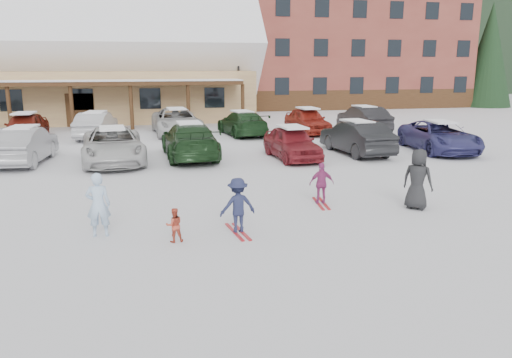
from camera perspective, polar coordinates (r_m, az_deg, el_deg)
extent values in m
plane|color=silver|center=(12.94, -0.38, -5.36)|extent=(160.00, 160.00, 0.00)
cube|color=tan|center=(40.63, -21.49, 8.88)|extent=(28.00, 10.00, 3.60)
cube|color=#422814|center=(34.48, -23.27, 9.99)|extent=(25.20, 2.60, 0.25)
cube|color=white|center=(40.59, -21.94, 14.14)|extent=(29.12, 9.69, 9.69)
cube|color=brown|center=(53.37, 8.56, 14.90)|extent=(24.00, 14.00, 12.00)
cube|color=brown|center=(50.12, -8.83, 13.31)|extent=(7.00, 12.60, 9.00)
cube|color=#422814|center=(46.97, 11.33, 8.85)|extent=(24.00, 0.10, 1.80)
cylinder|color=black|center=(37.42, -2.01, 11.67)|extent=(0.16, 0.16, 6.45)
cube|color=black|center=(37.50, -2.05, 16.79)|extent=(0.50, 0.25, 0.25)
cylinder|color=black|center=(54.82, 24.64, 8.24)|extent=(0.60, 0.60, 1.32)
cone|color=black|center=(54.75, 25.20, 14.08)|extent=(4.84, 4.84, 9.90)
cylinder|color=black|center=(56.78, -3.43, 9.38)|extent=(0.60, 0.60, 1.08)
cone|color=black|center=(56.68, -3.50, 14.02)|extent=(3.96, 3.96, 8.10)
cylinder|color=black|center=(68.62, 20.42, 9.35)|extent=(0.60, 0.60, 1.38)
cone|color=black|center=(68.59, 20.81, 14.23)|extent=(5.06, 5.06, 10.35)
imported|color=#B0CEEF|center=(12.54, -17.59, -2.83)|extent=(0.58, 0.39, 1.58)
imported|color=#C14833|center=(11.83, -9.32, -5.22)|extent=(0.44, 0.36, 0.82)
imported|color=#1E2344|center=(12.25, -2.11, -3.04)|extent=(0.95, 0.63, 1.38)
cube|color=#AB181E|center=(12.46, -2.08, -6.03)|extent=(0.39, 1.41, 0.03)
imported|color=#9D3371|center=(14.90, 7.51, -0.50)|extent=(0.76, 0.39, 1.25)
cube|color=#AB181E|center=(15.05, 7.44, -2.77)|extent=(0.36, 1.41, 0.03)
imported|color=black|center=(14.94, 17.99, -0.02)|extent=(0.99, 1.01, 1.75)
imported|color=#99999D|center=(23.02, -24.98, 3.51)|extent=(1.98, 4.77, 1.54)
imported|color=silver|center=(21.86, -16.02, 3.72)|extent=(2.96, 5.57, 1.49)
imported|color=#193619|center=(22.29, -7.60, 4.38)|extent=(2.44, 5.49, 1.57)
imported|color=maroon|center=(22.00, 4.12, 4.16)|extent=(1.95, 4.28, 1.42)
imported|color=black|center=(23.62, 11.40, 4.68)|extent=(2.05, 4.79, 1.54)
imported|color=navy|center=(25.37, 20.21, 4.59)|extent=(2.94, 5.41, 1.44)
imported|color=maroon|center=(29.86, -24.86, 5.42)|extent=(1.94, 4.53, 1.52)
imported|color=#B3B3B7|center=(29.57, -17.79, 5.89)|extent=(2.15, 4.66, 1.48)
imported|color=silver|center=(29.90, -9.05, 6.49)|extent=(2.97, 5.77, 1.56)
imported|color=#1B3C1C|center=(29.39, -1.59, 6.39)|extent=(2.62, 5.08, 1.41)
imported|color=maroon|center=(30.33, 5.91, 6.64)|extent=(2.03, 4.57, 1.53)
imported|color=black|center=(31.64, 12.20, 6.72)|extent=(1.77, 4.80, 1.57)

